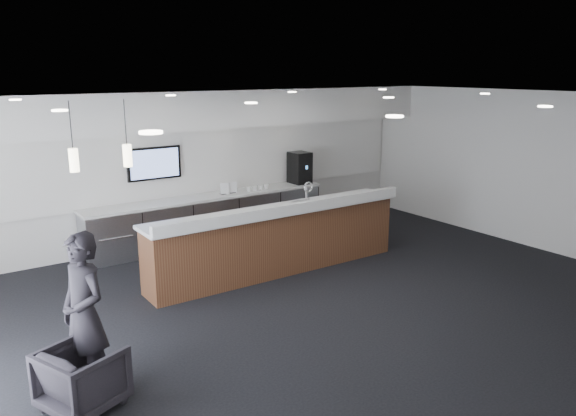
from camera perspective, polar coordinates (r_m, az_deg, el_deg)
ground at (r=8.56m, az=3.53°, el=-9.37°), size 10.00×10.00×0.00m
ceiling at (r=7.87m, az=3.86°, el=11.12°), size 10.00×8.00×0.02m
back_wall at (r=11.42m, az=-8.91°, el=4.29°), size 10.00×0.02×3.00m
right_wall at (r=11.81m, az=23.11°, el=3.65°), size 0.02×8.00×3.00m
soffit_bulkhead at (r=10.89m, az=-8.08°, el=9.95°), size 10.00×0.90×0.70m
alcove_panel at (r=11.38m, az=-8.86°, el=4.77°), size 9.80×0.06×1.40m
back_credenza at (r=11.32m, az=-7.91°, el=-1.06°), size 5.06×0.66×0.95m
wall_tv at (r=10.92m, az=-13.45°, el=4.43°), size 1.05×0.08×0.62m
pendant_left at (r=7.47m, az=-14.85°, el=4.75°), size 0.12×0.12×0.30m
pendant_right at (r=7.26m, az=-20.04°, el=4.12°), size 0.12×0.12×0.30m
ceiling_can_lights at (r=7.87m, az=3.86°, el=10.90°), size 7.00×5.00×0.02m
service_counter at (r=9.54m, az=-1.05°, el=-3.16°), size 4.71×0.80×1.49m
coffee_machine at (r=12.26m, az=1.19°, el=4.11°), size 0.39×0.52×0.68m
info_sign_left at (r=11.25m, az=-6.46°, el=1.96°), size 0.16×0.07×0.23m
info_sign_right at (r=11.36m, az=-5.62°, el=2.10°), size 0.17×0.05×0.22m
armchair at (r=6.31m, az=-20.16°, el=-15.88°), size 0.95×0.93×0.67m
lounge_guest at (r=6.35m, az=-19.99°, el=-10.11°), size 0.58×0.74×1.77m
cup_0 at (r=11.70m, az=-2.22°, el=2.18°), size 0.11×0.11×0.10m
cup_1 at (r=11.62m, az=-2.80°, el=2.10°), size 0.15×0.15×0.10m
cup_2 at (r=11.55m, az=-3.39°, el=2.02°), size 0.13×0.13×0.10m
cup_3 at (r=11.48m, az=-3.98°, el=1.94°), size 0.14×0.14×0.10m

